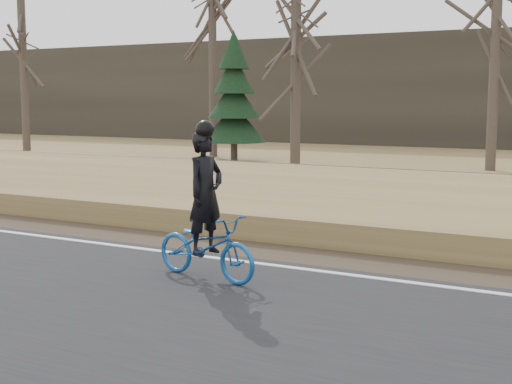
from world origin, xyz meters
The scene contains 13 objects.
ground centered at (0.00, 0.00, 0.00)m, with size 120.00×120.00×0.00m, color #9B7D4F.
edge_line centered at (0.00, 0.20, 0.07)m, with size 120.00×0.12×0.01m, color silver.
shoulder centered at (0.00, 1.20, 0.02)m, with size 120.00×1.60×0.04m, color #473A2B.
embankment centered at (0.00, 4.20, 0.22)m, with size 120.00×5.00×0.44m, color #9B7D4F.
ballast centered at (0.00, 8.00, 0.23)m, with size 120.00×3.00×0.45m, color slate.
railroad centered at (0.00, 8.00, 0.53)m, with size 120.00×2.40×0.29m.
treeline_backdrop centered at (0.00, 30.00, 3.00)m, with size 120.00×4.00×6.00m, color #383328.
cyclist centered at (4.91, -0.92, 0.76)m, with size 1.79×0.87×2.18m.
bare_tree_far_left centered at (-15.21, 14.93, 3.89)m, with size 0.36×0.36×7.77m, color brown.
bare_tree_left centered at (-6.61, 17.56, 4.29)m, with size 0.36×0.36×8.58m, color brown.
bare_tree_near_left centered at (-0.69, 13.54, 3.42)m, with size 0.36×0.36×6.84m, color brown.
bare_tree_center centered at (5.30, 17.09, 3.96)m, with size 0.36×0.36×7.92m, color brown.
conifer centered at (-4.50, 15.80, 2.48)m, with size 2.60×2.60×5.25m.
Camera 1 is at (10.13, -9.00, 2.52)m, focal length 50.00 mm.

